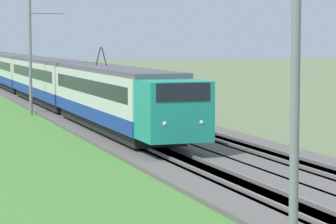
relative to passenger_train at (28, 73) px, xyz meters
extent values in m
cube|color=#605B56|center=(-16.09, 0.00, -2.16)|extent=(240.00, 4.40, 0.30)
cube|color=#605B56|center=(-16.09, -4.21, -2.16)|extent=(240.00, 4.40, 0.30)
cube|color=#4C4238|center=(-16.09, 0.00, -2.16)|extent=(240.00, 1.57, 0.30)
cube|color=gray|center=(-16.09, 0.53, -1.93)|extent=(240.00, 0.07, 0.15)
cube|color=gray|center=(-16.09, -0.53, -1.93)|extent=(240.00, 0.07, 0.15)
cube|color=#4C4238|center=(-16.09, -4.21, -2.16)|extent=(240.00, 1.57, 0.30)
cube|color=gray|center=(-16.09, -3.68, -1.93)|extent=(240.00, 0.07, 0.15)
cube|color=gray|center=(-16.09, -4.74, -1.93)|extent=(240.00, 0.07, 0.15)
cube|color=teal|center=(-41.13, 0.00, 0.00)|extent=(2.52, 2.88, 2.61)
cube|color=black|center=(-41.51, 0.00, 0.87)|extent=(1.81, 2.40, 0.78)
sphere|color=#F2EAC6|center=(-42.34, 0.82, -0.43)|extent=(0.20, 0.20, 0.20)
sphere|color=#F2EAC6|center=(-42.34, -0.82, -0.43)|extent=(0.20, 0.20, 0.20)
cube|color=navy|center=(-30.84, 0.00, -0.94)|extent=(18.07, 3.00, 0.73)
cube|color=silver|center=(-30.84, 0.00, 0.36)|extent=(18.07, 3.00, 1.88)
cube|color=black|center=(-30.84, 0.00, 0.51)|extent=(16.62, 3.02, 0.79)
cube|color=#515156|center=(-30.84, 0.00, 1.42)|extent=(18.07, 2.76, 0.25)
cube|color=black|center=(-30.84, 0.00, -1.58)|extent=(17.16, 2.55, 0.55)
cylinder|color=black|center=(-38.07, 0.53, -1.43)|extent=(0.86, 0.12, 0.86)
cylinder|color=black|center=(-38.07, -0.53, -1.43)|extent=(0.86, 0.12, 0.86)
cube|color=navy|center=(-10.92, 0.00, -0.94)|extent=(20.58, 3.00, 0.73)
cube|color=silver|center=(-10.92, 0.00, 0.36)|extent=(20.58, 3.00, 1.88)
cube|color=black|center=(-10.92, 0.00, 0.51)|extent=(18.94, 3.02, 0.79)
cube|color=#515156|center=(-10.92, 0.00, 1.42)|extent=(20.58, 2.76, 0.25)
cube|color=black|center=(-10.92, 0.00, -1.58)|extent=(19.56, 2.55, 0.55)
cube|color=navy|center=(10.27, 0.00, -0.94)|extent=(20.58, 3.00, 0.73)
cube|color=silver|center=(10.27, 0.00, 0.36)|extent=(20.58, 3.00, 1.88)
cube|color=black|center=(10.27, 0.00, 0.51)|extent=(18.94, 3.02, 0.79)
cube|color=#515156|center=(10.27, 0.00, 1.42)|extent=(20.58, 2.76, 0.25)
cube|color=black|center=(10.27, 0.00, -1.58)|extent=(19.56, 2.55, 0.55)
cylinder|color=black|center=(-28.13, 0.17, 2.10)|extent=(0.06, 0.33, 1.08)
cylinder|color=black|center=(-28.13, -0.17, 2.10)|extent=(0.06, 0.33, 1.08)
cube|color=black|center=(-38.07, 0.00, -2.30)|extent=(0.10, 0.10, 0.00)
cylinder|color=slate|center=(-57.26, 2.60, 1.90)|extent=(0.22, 0.22, 8.42)
cylinder|color=slate|center=(-18.15, 2.60, 1.75)|extent=(0.22, 0.22, 8.11)
cylinder|color=slate|center=(-18.15, 1.40, 4.90)|extent=(0.08, 2.40, 0.08)
cylinder|color=#B2ADA8|center=(-18.15, 0.20, 4.70)|extent=(0.10, 0.10, 0.30)
camera|label=1|loc=(-73.66, 11.25, 3.05)|focal=85.00mm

